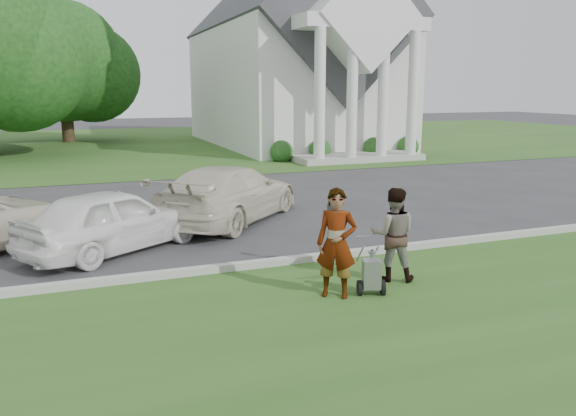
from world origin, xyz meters
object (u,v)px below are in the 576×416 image
church (293,45)px  person_left (336,244)px  parking_meter_near (330,228)px  car_c (229,194)px  person_right (393,235)px  striping_cart (371,275)px  tree_back (63,67)px  car_b (113,220)px

church → person_left: bearing=-109.9°
parking_meter_near → car_c: bearing=99.1°
person_right → car_c: (-1.51, 5.51, -0.11)m
person_right → parking_meter_near: bearing=-23.1°
parking_meter_near → car_c: (-0.73, 4.56, -0.09)m
church → parking_meter_near: 25.11m
striping_cart → person_left: (-0.58, 0.14, 0.55)m
tree_back → person_left: size_ratio=5.33×
tree_back → car_c: (3.96, -25.45, -4.00)m
person_right → parking_meter_near: (-0.78, 0.95, -0.02)m
person_right → parking_meter_near: 1.23m
car_b → person_left: bearing=-174.5°
person_left → car_c: bearing=126.0°
striping_cart → tree_back: bearing=116.7°
church → car_b: church is taller
parking_meter_near → tree_back: bearing=98.9°
tree_back → parking_meter_near: size_ratio=7.42×
car_b → car_c: (3.00, 1.81, 0.05)m
church → striping_cart: 26.57m
striping_cart → parking_meter_near: bearing=110.7°
church → person_left: 26.52m
tree_back → person_left: 31.86m
parking_meter_near → car_c: 4.62m
church → tree_back: size_ratio=2.51×
church → tree_back: 14.77m
person_right → car_b: person_right is taller
church → tree_back: church is taller
person_left → car_b: bearing=162.0°
tree_back → person_left: bearing=-82.4°
striping_cart → person_right: person_right is taller
person_right → car_c: bearing=-47.3°
tree_back → parking_meter_near: (4.68, -30.01, -3.91)m
parking_meter_near → church: bearing=70.2°
tree_back → car_c: size_ratio=1.91×
church → car_b: bearing=-120.6°
car_c → person_right: bearing=148.4°
tree_back → car_c: 26.06m
church → parking_meter_near: size_ratio=18.60×
striping_cart → car_b: car_b is taller
person_left → striping_cart: bearing=20.5°
tree_back → striping_cart: tree_back is taller
church → person_right: size_ratio=14.41×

